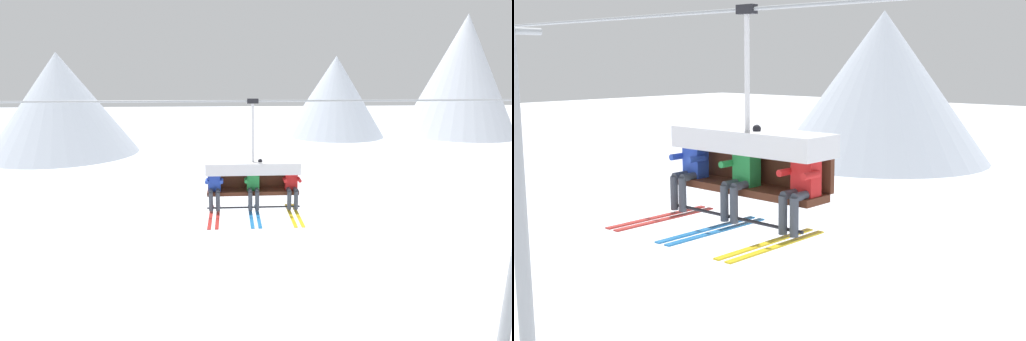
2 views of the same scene
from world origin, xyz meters
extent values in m
cone|color=silver|center=(-17.12, 34.10, 5.45)|extent=(15.72, 15.72, 10.90)
cylinder|color=#9EA3A8|center=(-6.09, 0.00, 4.05)|extent=(0.36, 0.36, 8.10)
cylinder|color=#9EA3A8|center=(2.00, -0.80, 7.95)|extent=(18.17, 0.05, 0.05)
cube|color=#512819|center=(1.80, -0.80, 5.59)|extent=(2.39, 0.48, 0.10)
cube|color=#512819|center=(1.80, -0.52, 5.87)|extent=(2.39, 0.08, 0.45)
cube|color=silver|center=(1.80, -0.74, 6.24)|extent=(2.44, 0.68, 0.30)
cylinder|color=black|center=(1.80, -1.12, 5.26)|extent=(2.39, 0.04, 0.04)
cylinder|color=silver|center=(1.80, -0.80, 7.15)|extent=(0.07, 0.07, 1.51)
cube|color=black|center=(1.80, -0.80, 7.95)|extent=(0.28, 0.12, 0.12)
cube|color=#2847B7|center=(0.79, -0.82, 5.90)|extent=(0.32, 0.22, 0.52)
sphere|color=black|center=(0.79, -0.82, 6.26)|extent=(0.22, 0.22, 0.22)
ellipsoid|color=black|center=(0.79, -0.92, 6.26)|extent=(0.17, 0.04, 0.08)
cylinder|color=#3D424C|center=(0.70, -0.99, 5.68)|extent=(0.11, 0.34, 0.11)
cylinder|color=#3D424C|center=(0.88, -0.99, 5.68)|extent=(0.11, 0.34, 0.11)
cylinder|color=#3D424C|center=(0.70, -1.16, 5.44)|extent=(0.11, 0.11, 0.48)
cylinder|color=#3D424C|center=(0.88, -1.16, 5.44)|extent=(0.11, 0.11, 0.48)
cube|color=#B22823|center=(0.70, -1.46, 5.15)|extent=(0.09, 1.70, 0.02)
cube|color=#B22823|center=(0.88, -1.46, 5.15)|extent=(0.09, 1.70, 0.02)
cylinder|color=#2847B7|center=(0.60, -0.97, 5.94)|extent=(0.09, 0.30, 0.09)
cylinder|color=#2847B7|center=(0.98, -0.97, 5.94)|extent=(0.09, 0.30, 0.09)
cube|color=#23843D|center=(1.80, -0.82, 5.90)|extent=(0.32, 0.22, 0.52)
sphere|color=black|center=(1.80, -0.82, 6.26)|extent=(0.22, 0.22, 0.22)
ellipsoid|color=black|center=(1.80, -0.92, 6.26)|extent=(0.17, 0.04, 0.08)
cylinder|color=#3D424C|center=(1.71, -0.99, 5.68)|extent=(0.11, 0.34, 0.11)
cylinder|color=#3D424C|center=(1.88, -0.99, 5.68)|extent=(0.11, 0.34, 0.11)
cylinder|color=#3D424C|center=(1.71, -1.16, 5.44)|extent=(0.11, 0.11, 0.48)
cylinder|color=#3D424C|center=(1.88, -1.16, 5.44)|extent=(0.11, 0.11, 0.48)
cube|color=#1E6BB2|center=(1.71, -1.46, 5.15)|extent=(0.09, 1.70, 0.02)
cube|color=#1E6BB2|center=(1.88, -1.46, 5.15)|extent=(0.09, 1.70, 0.02)
cylinder|color=#23843D|center=(1.61, -0.97, 5.94)|extent=(0.09, 0.30, 0.09)
cylinder|color=#23843D|center=(1.98, -0.82, 6.25)|extent=(0.09, 0.09, 0.30)
sphere|color=black|center=(1.98, -0.82, 6.42)|extent=(0.11, 0.11, 0.11)
cube|color=red|center=(2.80, -0.82, 5.90)|extent=(0.32, 0.22, 0.52)
sphere|color=#284C93|center=(2.80, -0.82, 6.26)|extent=(0.22, 0.22, 0.22)
ellipsoid|color=black|center=(2.80, -0.92, 6.26)|extent=(0.17, 0.04, 0.08)
cylinder|color=#3D424C|center=(2.71, -0.99, 5.68)|extent=(0.11, 0.34, 0.11)
cylinder|color=#3D424C|center=(2.89, -0.99, 5.68)|extent=(0.11, 0.34, 0.11)
cylinder|color=#3D424C|center=(2.71, -1.16, 5.44)|extent=(0.11, 0.11, 0.48)
cylinder|color=#3D424C|center=(2.89, -1.16, 5.44)|extent=(0.11, 0.11, 0.48)
cube|color=gold|center=(2.71, -1.46, 5.15)|extent=(0.09, 1.70, 0.02)
cube|color=gold|center=(2.89, -1.46, 5.15)|extent=(0.09, 1.70, 0.02)
cylinder|color=red|center=(2.62, -0.97, 5.94)|extent=(0.09, 0.30, 0.09)
cylinder|color=red|center=(2.99, -0.97, 5.94)|extent=(0.09, 0.30, 0.09)
camera|label=1|loc=(1.23, -10.90, 8.61)|focal=28.00mm
camera|label=2|loc=(7.58, -7.02, 7.30)|focal=45.00mm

